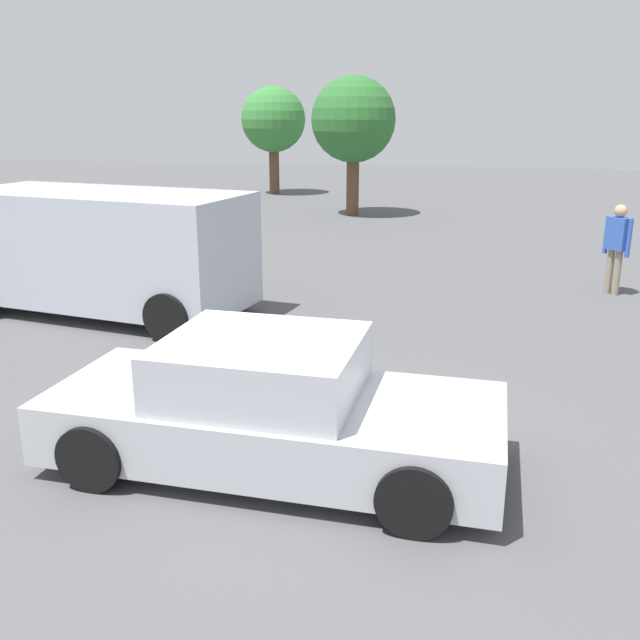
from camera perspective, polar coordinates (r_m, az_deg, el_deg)
The scene contains 6 objects.
ground_plane at distance 7.12m, azimuth -2.22°, elevation -11.12°, with size 80.00×80.00×0.00m, color #515154.
sedan_foreground at distance 6.73m, azimuth -4.08°, elevation -7.28°, with size 4.37×1.96×1.29m.
van_white at distance 12.31m, azimuth -17.36°, elevation 5.65°, with size 5.16×2.83×2.07m.
pedestrian at distance 14.16m, azimuth 23.24°, elevation 5.96°, with size 0.45×0.46×1.70m.
tree_back_left at distance 23.44m, azimuth 2.77°, elevation 16.07°, with size 2.76×2.76×4.49m.
tree_back_center at distance 29.89m, azimuth -3.86°, elevation 16.07°, with size 2.66×2.66×4.38m.
Camera 1 is at (1.67, -6.07, 3.32)m, focal length 38.90 mm.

